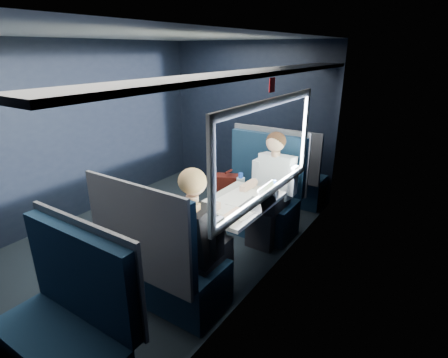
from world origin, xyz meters
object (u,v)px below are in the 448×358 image
Objects in this scene: woman at (198,233)px; laptop at (261,201)px; seat_bay_far at (164,265)px; seat_row_back at (68,333)px; man at (272,183)px; seat_row_front at (288,177)px; seat_bay_near at (257,197)px; cup at (276,193)px; table at (235,208)px; bottle_small at (274,191)px.

woman is 4.00× the size of laptop.
seat_bay_far is 0.92m from seat_row_back.
seat_bay_far is 1.62m from man.
woman is (0.25, 1.09, 0.32)m from seat_row_back.
woman is (0.25, -2.50, 0.32)m from seat_row_front.
seat_bay_near is 1.09× the size of seat_row_back.
seat_bay_near is at bearing 131.78° from cup.
woman is at bearing -90.00° from man.
man is at bearing 80.97° from seat_bay_far.
cup is at bearing -48.22° from seat_bay_near.
seat_row_back is 0.88× the size of man.
seat_row_back reaches higher than cup.
seat_row_front and seat_row_back have the same top height.
seat_bay_near is 0.93m from seat_row_front.
bottle_small is (0.30, 0.27, 0.16)m from table.
seat_bay_far reaches higher than bottle_small.
woman is 6.66× the size of bottle_small.
seat_bay_far reaches higher than laptop.
seat_row_back reaches higher than table.
man is 0.45m from cup.
table is at bearing 84.20° from seat_row_back.
table is 1.82m from seat_row_front.
cup is at bearing 77.28° from woman.
seat_row_front reaches higher than laptop.
table is 0.86× the size of seat_row_back.
table is 0.76× the size of man.
laptop reaches higher than bottle_small.
seat_bay_near is 1.09× the size of seat_row_front.
bottle_small is at bearing 42.57° from table.
woman reaches higher than table.
seat_row_front is at bearing 89.02° from seat_bay_near.
bottle_small is (0.48, 2.07, 0.42)m from seat_row_back.
seat_row_back is at bearing -102.83° from cup.
seat_bay_near reaches higher than seat_row_front.
cup is (0.23, 1.02, 0.05)m from woman.
seat_bay_far is 14.85× the size of cup.
man reaches higher than bottle_small.
seat_bay_near is 0.95× the size of woman.
woman is at bearing 33.82° from seat_bay_far.
man is 0.50m from bottle_small.
man is 4.00× the size of laptop.
bottle_small is at bearing -90.00° from cup.
laptop is at bearing -93.22° from bottle_small.
seat_bay_far is at bearing -90.00° from seat_row_front.
woman is 15.58× the size of cup.
seat_bay_far is 0.95× the size of woman.
seat_bay_near is 0.95× the size of man.
table is 1.82m from seat_row_back.
seat_bay_far is at bearing -146.18° from woman.
cup reaches higher than table.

